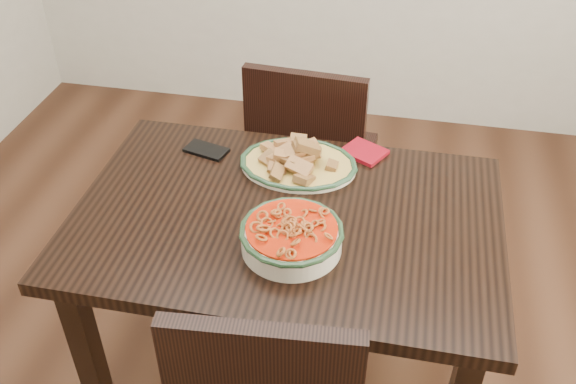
% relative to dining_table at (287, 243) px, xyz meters
% --- Properties ---
extents(floor, '(3.50, 3.50, 0.00)m').
position_rel_dining_table_xyz_m(floor, '(-0.03, 0.09, -0.65)').
color(floor, '#341C10').
rests_on(floor, ground).
extents(dining_table, '(1.15, 0.76, 0.75)m').
position_rel_dining_table_xyz_m(dining_table, '(0.00, 0.00, 0.00)').
color(dining_table, black).
rests_on(dining_table, ground).
extents(chair_far, '(0.45, 0.45, 0.89)m').
position_rel_dining_table_xyz_m(chair_far, '(-0.04, 0.65, -0.15)').
color(chair_far, black).
rests_on(chair_far, ground).
extents(fish_plate, '(0.34, 0.27, 0.11)m').
position_rel_dining_table_xyz_m(fish_plate, '(-0.01, 0.22, 0.15)').
color(fish_plate, beige).
rests_on(fish_plate, dining_table).
extents(noodle_bowl, '(0.26, 0.26, 0.08)m').
position_rel_dining_table_xyz_m(noodle_bowl, '(0.04, -0.13, 0.15)').
color(noodle_bowl, beige).
rests_on(noodle_bowl, dining_table).
extents(smartphone, '(0.14, 0.10, 0.01)m').
position_rel_dining_table_xyz_m(smartphone, '(-0.30, 0.25, 0.11)').
color(smartphone, black).
rests_on(smartphone, dining_table).
extents(napkin, '(0.15, 0.15, 0.01)m').
position_rel_dining_table_xyz_m(napkin, '(0.17, 0.33, 0.11)').
color(napkin, maroon).
rests_on(napkin, dining_table).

